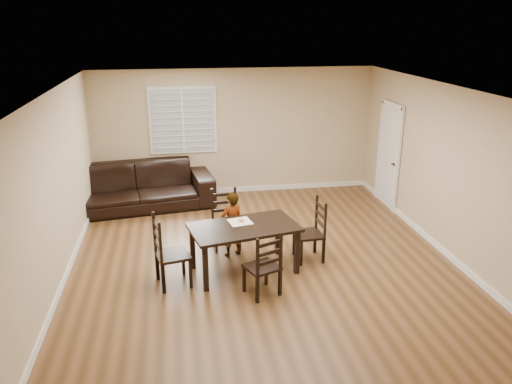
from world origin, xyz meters
TOP-DOWN VIEW (x-y plane):
  - ground at (0.00, 0.00)m, footprint 7.00×7.00m
  - room at (0.04, 0.18)m, footprint 6.04×7.04m
  - dining_table at (-0.33, -0.20)m, footprint 1.73×1.20m
  - chair_near at (-0.52, 0.79)m, footprint 0.47×0.45m
  - chair_far at (-0.13, -1.01)m, footprint 0.55×0.54m
  - chair_left at (-1.52, -0.45)m, footprint 0.55×0.57m
  - chair_right at (0.86, 0.03)m, footprint 0.45×0.48m
  - child at (-0.45, 0.36)m, footprint 0.47×0.40m
  - napkin at (-0.37, -0.03)m, footprint 0.39×0.39m
  - donut at (-0.35, -0.02)m, footprint 0.09×0.09m
  - sofa at (-2.11, 2.84)m, footprint 3.19×1.61m

SIDE VIEW (x-z plane):
  - ground at x=0.00m, z-range 0.00..0.00m
  - chair_far at x=-0.13m, z-range -0.04..0.91m
  - sofa at x=-2.11m, z-range 0.00..0.89m
  - chair_near at x=-0.52m, z-range -0.05..0.95m
  - chair_right at x=0.86m, z-range -0.05..0.96m
  - chair_left at x=-1.52m, z-range -0.05..1.03m
  - child at x=-0.45m, z-range 0.00..1.08m
  - dining_table at x=-0.33m, z-range 0.28..1.02m
  - napkin at x=-0.37m, z-range 0.74..0.75m
  - donut at x=-0.35m, z-range 0.75..0.78m
  - room at x=0.04m, z-range 0.45..3.17m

